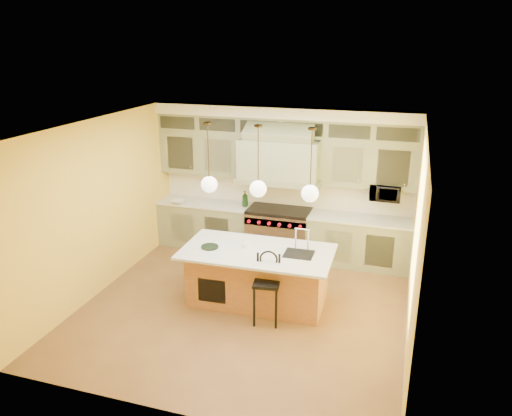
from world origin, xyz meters
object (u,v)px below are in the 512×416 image
(microwave, at_px, (385,192))
(kitchen_island, at_px, (258,275))
(counter_stool, at_px, (267,284))
(range, at_px, (279,232))

(microwave, bearing_deg, kitchen_island, -131.93)
(kitchen_island, distance_m, microwave, 2.85)
(counter_stool, xyz_separation_m, microwave, (1.49, 2.52, 0.83))
(range, height_order, microwave, microwave)
(range, xyz_separation_m, microwave, (1.95, 0.11, 0.96))
(range, relative_size, counter_stool, 1.09)
(range, distance_m, counter_stool, 2.46)
(counter_stool, distance_m, microwave, 3.04)
(kitchen_island, height_order, counter_stool, kitchen_island)
(range, height_order, counter_stool, counter_stool)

